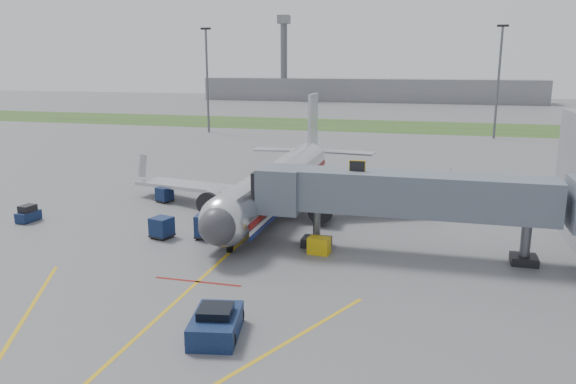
% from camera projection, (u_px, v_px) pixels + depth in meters
% --- Properties ---
extents(ground, '(400.00, 400.00, 0.00)m').
position_uv_depth(ground, '(220.00, 261.00, 40.26)').
color(ground, '#565659').
rests_on(ground, ground).
extents(grass_strip, '(300.00, 25.00, 0.01)m').
position_uv_depth(grass_strip, '(369.00, 126.00, 125.01)').
color(grass_strip, '#2D4C1E').
rests_on(grass_strip, ground).
extents(apron_markings, '(21.52, 50.00, 0.01)m').
position_uv_depth(apron_markings, '(174.00, 303.00, 33.29)').
color(apron_markings, gold).
rests_on(apron_markings, ground).
extents(airliner, '(32.10, 35.67, 10.25)m').
position_uv_depth(airliner, '(278.00, 182.00, 54.02)').
color(airliner, silver).
rests_on(airliner, ground).
extents(jet_bridge, '(25.30, 4.00, 6.90)m').
position_uv_depth(jet_bridge, '(409.00, 196.00, 40.77)').
color(jet_bridge, slate).
rests_on(jet_bridge, ground).
extents(light_mast_left, '(2.00, 0.44, 20.40)m').
position_uv_depth(light_mast_left, '(207.00, 78.00, 111.18)').
color(light_mast_left, '#595B60').
rests_on(light_mast_left, ground).
extents(light_mast_right, '(2.00, 0.44, 20.40)m').
position_uv_depth(light_mast_right, '(498.00, 79.00, 102.24)').
color(light_mast_right, '#595B60').
rests_on(light_mast_right, ground).
extents(distant_terminal, '(120.00, 14.00, 8.00)m').
position_uv_depth(distant_terminal, '(368.00, 90.00, 201.92)').
color(distant_terminal, slate).
rests_on(distant_terminal, ground).
extents(control_tower, '(4.00, 4.00, 30.00)m').
position_uv_depth(control_tower, '(284.00, 52.00, 201.63)').
color(control_tower, '#595B60').
rests_on(control_tower, ground).
extents(pushback_tug, '(3.03, 4.23, 1.61)m').
position_uv_depth(pushback_tug, '(216.00, 324.00, 29.15)').
color(pushback_tug, '#0D193A').
rests_on(pushback_tug, ground).
extents(baggage_tug, '(1.30, 2.23, 1.49)m').
position_uv_depth(baggage_tug, '(28.00, 214.00, 50.14)').
color(baggage_tug, '#0D193A').
rests_on(baggage_tug, ground).
extents(baggage_cart_a, '(1.81, 1.81, 1.52)m').
position_uv_depth(baggage_cart_a, '(165.00, 194.00, 57.10)').
color(baggage_cart_a, '#0D193A').
rests_on(baggage_cart_a, ground).
extents(baggage_cart_b, '(1.91, 1.91, 1.69)m').
position_uv_depth(baggage_cart_b, '(162.00, 227.00, 45.45)').
color(baggage_cart_b, '#0D193A').
rests_on(baggage_cart_b, ground).
extents(baggage_cart_c, '(1.94, 1.94, 1.94)m').
position_uv_depth(baggage_cart_c, '(207.00, 226.00, 45.37)').
color(baggage_cart_c, '#0D193A').
rests_on(baggage_cart_c, ground).
extents(belt_loader, '(2.00, 4.56, 2.16)m').
position_uv_depth(belt_loader, '(248.00, 206.00, 53.63)').
color(belt_loader, '#0D193A').
rests_on(belt_loader, ground).
extents(ground_power_cart, '(1.69, 1.21, 1.27)m').
position_uv_depth(ground_power_cart, '(319.00, 246.00, 41.70)').
color(ground_power_cart, '#C39F0B').
rests_on(ground_power_cart, ground).
extents(ramp_worker, '(0.81, 0.67, 1.90)m').
position_uv_depth(ramp_worker, '(216.00, 220.00, 47.16)').
color(ramp_worker, '#AAE31A').
rests_on(ramp_worker, ground).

